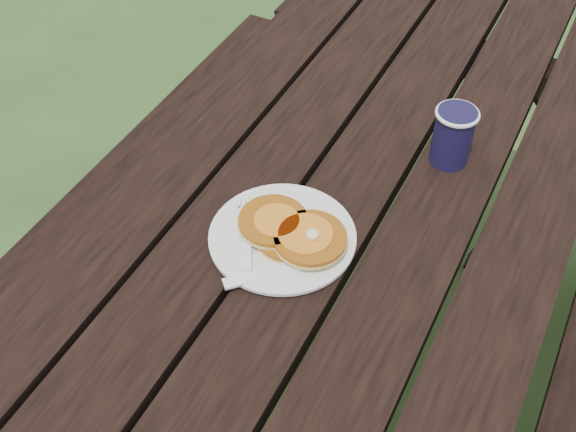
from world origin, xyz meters
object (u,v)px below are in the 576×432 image
at_px(plate, 282,238).
at_px(coffee_cup, 453,133).
at_px(picnic_table, 328,335).
at_px(pancake_stack, 293,232).

xyz_separation_m(plate, coffee_cup, (0.18, 0.31, 0.06)).
distance_m(picnic_table, plate, 0.41).
bearing_deg(plate, picnic_table, 66.39).
height_order(picnic_table, pancake_stack, pancake_stack).
relative_size(picnic_table, plate, 7.78).
xyz_separation_m(plate, pancake_stack, (0.02, 0.00, 0.02)).
bearing_deg(picnic_table, pancake_stack, -106.12).
distance_m(plate, pancake_stack, 0.03).
distance_m(picnic_table, coffee_cup, 0.50).
height_order(picnic_table, coffee_cup, coffee_cup).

